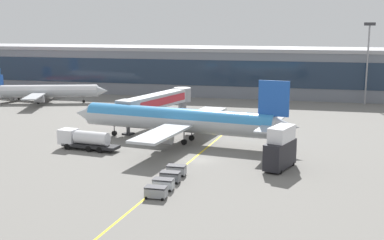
{
  "coord_description": "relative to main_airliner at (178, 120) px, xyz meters",
  "views": [
    {
      "loc": [
        16.69,
        -73.94,
        20.89
      ],
      "look_at": [
        -3.29,
        9.12,
        4.5
      ],
      "focal_mm": 46.98,
      "sensor_mm": 36.0,
      "label": 1
    }
  ],
  "objects": [
    {
      "name": "ground_plane",
      "position": [
        6.31,
        -11.08,
        -4.04
      ],
      "size": [
        700.0,
        700.0,
        0.0
      ],
      "primitive_type": "plane",
      "color": "slate"
    },
    {
      "name": "apron_lead_in_line",
      "position": [
        5.44,
        -9.08,
        -4.04
      ],
      "size": [
        6.45,
        79.79,
        0.01
      ],
      "primitive_type": "cube",
      "rotation": [
        0.0,
        0.0,
        -0.08
      ],
      "color": "yellow",
      "rests_on": "ground_plane"
    },
    {
      "name": "terminal_building",
      "position": [
        -12.96,
        64.65,
        2.99
      ],
      "size": [
        206.76,
        20.27,
        14.01
      ],
      "color": "slate",
      "rests_on": "ground_plane"
    },
    {
      "name": "main_airliner",
      "position": [
        0.0,
        0.0,
        0.0
      ],
      "size": [
        43.26,
        34.43,
        11.78
      ],
      "color": "#B2B7BC",
      "rests_on": "ground_plane"
    },
    {
      "name": "jet_bridge",
      "position": [
        -8.0,
        14.35,
        1.01
      ],
      "size": [
        9.61,
        24.09,
        6.73
      ],
      "color": "#B2B7BC",
      "rests_on": "ground_plane"
    },
    {
      "name": "fuel_tanker",
      "position": [
        -13.95,
        -9.05,
        -2.29
      ],
      "size": [
        11.03,
        3.87,
        3.25
      ],
      "color": "#232326",
      "rests_on": "ground_plane"
    },
    {
      "name": "catering_lift",
      "position": [
        18.93,
        -13.01,
        -0.97
      ],
      "size": [
        4.55,
        7.24,
        6.3
      ],
      "color": "black",
      "rests_on": "ground_plane"
    },
    {
      "name": "baggage_cart_0",
      "position": [
        5.09,
        -29.37,
        -3.26
      ],
      "size": [
        2.66,
        1.63,
        1.48
      ],
      "color": "gray",
      "rests_on": "ground_plane"
    },
    {
      "name": "baggage_cart_1",
      "position": [
        5.08,
        -26.17,
        -3.26
      ],
      "size": [
        2.66,
        1.63,
        1.48
      ],
      "color": "#B2B7BC",
      "rests_on": "ground_plane"
    },
    {
      "name": "baggage_cart_2",
      "position": [
        5.07,
        -22.97,
        -3.26
      ],
      "size": [
        2.66,
        1.63,
        1.48
      ],
      "color": "#595B60",
      "rests_on": "ground_plane"
    },
    {
      "name": "baggage_cart_3",
      "position": [
        5.05,
        -19.77,
        -3.26
      ],
      "size": [
        2.66,
        1.63,
        1.48
      ],
      "color": "gray",
      "rests_on": "ground_plane"
    },
    {
      "name": "commuter_jet_far",
      "position": [
        -46.47,
        35.19,
        -0.8
      ],
      "size": [
        33.06,
        26.47,
        9.36
      ],
      "color": "#B2B7BC",
      "rests_on": "ground_plane"
    },
    {
      "name": "commuter_jet_near",
      "position": [
        -55.13,
        39.04,
        -1.87
      ],
      "size": [
        23.87,
        19.08,
        6.66
      ],
      "color": "white",
      "rests_on": "ground_plane"
    },
    {
      "name": "apron_light_mast_0",
      "position": [
        36.72,
        52.69,
        8.53
      ],
      "size": [
        2.8,
        0.5,
        21.26
      ],
      "color": "gray",
      "rests_on": "ground_plane"
    }
  ]
}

